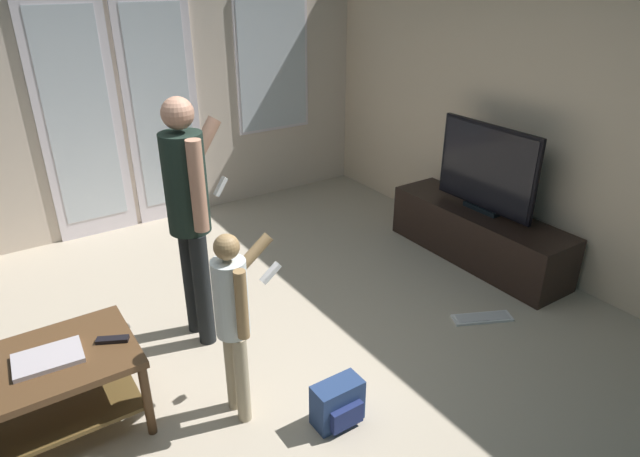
# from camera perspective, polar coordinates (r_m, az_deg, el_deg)

# --- Properties ---
(ground_plane) EXTENTS (5.67, 5.50, 0.02)m
(ground_plane) POSITION_cam_1_polar(r_m,az_deg,el_deg) (3.57, -8.73, -15.69)
(ground_plane) COLOR #B8A892
(wall_back_with_doors) EXTENTS (5.67, 0.09, 2.61)m
(wall_back_with_doors) POSITION_cam_1_polar(r_m,az_deg,el_deg) (5.43, -21.67, 12.59)
(wall_back_with_doors) COLOR beige
(wall_back_with_doors) RESTS_ON ground_plane
(wall_right_plain) EXTENTS (0.06, 5.50, 2.58)m
(wall_right_plain) POSITION_cam_1_polar(r_m,az_deg,el_deg) (4.70, 23.15, 10.72)
(wall_right_plain) COLOR beige
(wall_right_plain) RESTS_ON ground_plane
(coffee_table) EXTENTS (0.85, 0.63, 0.50)m
(coffee_table) POSITION_cam_1_polar(r_m,az_deg,el_deg) (3.31, -26.09, -14.00)
(coffee_table) COLOR #51351E
(coffee_table) RESTS_ON ground_plane
(tv_stand) EXTENTS (0.48, 1.67, 0.46)m
(tv_stand) POSITION_cam_1_polar(r_m,az_deg,el_deg) (4.95, 16.24, -0.66)
(tv_stand) COLOR black
(tv_stand) RESTS_ON ground_plane
(flat_screen_tv) EXTENTS (0.08, 0.97, 0.75)m
(flat_screen_tv) POSITION_cam_1_polar(r_m,az_deg,el_deg) (4.72, 17.09, 6.02)
(flat_screen_tv) COLOR black
(flat_screen_tv) RESTS_ON tv_stand
(person_adult) EXTENTS (0.50, 0.47, 1.67)m
(person_adult) POSITION_cam_1_polar(r_m,az_deg,el_deg) (3.51, -13.57, 2.55)
(person_adult) COLOR black
(person_adult) RESTS_ON ground_plane
(person_child) EXTENTS (0.47, 0.32, 1.15)m
(person_child) POSITION_cam_1_polar(r_m,az_deg,el_deg) (2.94, -9.04, -8.65)
(person_child) COLOR tan
(person_child) RESTS_ON ground_plane
(backpack) EXTENTS (0.29, 0.19, 0.26)m
(backpack) POSITION_cam_1_polar(r_m,az_deg,el_deg) (3.20, 1.93, -17.91)
(backpack) COLOR navy
(backpack) RESTS_ON ground_plane
(loose_keyboard) EXTENTS (0.45, 0.31, 0.02)m
(loose_keyboard) POSITION_cam_1_polar(r_m,az_deg,el_deg) (4.22, 16.66, -8.98)
(loose_keyboard) COLOR white
(loose_keyboard) RESTS_ON ground_plane
(laptop_closed) EXTENTS (0.35, 0.25, 0.03)m
(laptop_closed) POSITION_cam_1_polar(r_m,az_deg,el_deg) (3.21, -26.66, -12.08)
(laptop_closed) COLOR #B4A9AF
(laptop_closed) RESTS_ON coffee_table
(tv_remote_black) EXTENTS (0.17, 0.12, 0.02)m
(tv_remote_black) POSITION_cam_1_polar(r_m,az_deg,el_deg) (3.21, -20.95, -10.84)
(tv_remote_black) COLOR black
(tv_remote_black) RESTS_ON coffee_table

